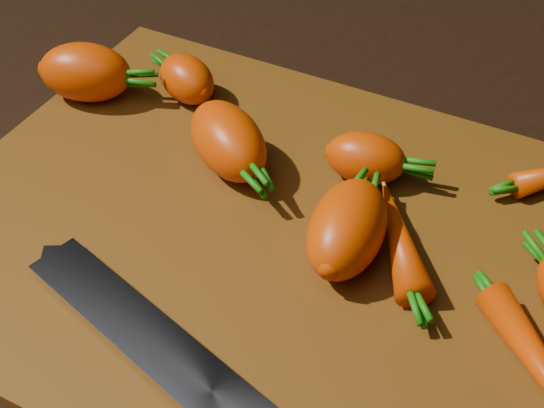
% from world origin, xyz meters
% --- Properties ---
extents(ground, '(2.00, 2.00, 0.01)m').
position_xyz_m(ground, '(0.00, 0.00, -0.01)').
color(ground, black).
extents(cutting_board, '(0.50, 0.40, 0.01)m').
position_xyz_m(cutting_board, '(0.00, 0.00, 0.01)').
color(cutting_board, '#5F3409').
rests_on(cutting_board, ground).
extents(carrot_0, '(0.09, 0.08, 0.05)m').
position_xyz_m(carrot_0, '(-0.22, 0.08, 0.04)').
color(carrot_0, '#EA4000').
rests_on(carrot_0, cutting_board).
extents(carrot_1, '(0.07, 0.06, 0.04)m').
position_xyz_m(carrot_1, '(-0.14, 0.12, 0.03)').
color(carrot_1, '#EA4000').
rests_on(carrot_1, cutting_board).
extents(carrot_2, '(0.10, 0.09, 0.05)m').
position_xyz_m(carrot_2, '(-0.06, 0.05, 0.04)').
color(carrot_2, '#EA4000').
rests_on(carrot_2, cutting_board).
extents(carrot_3, '(0.06, 0.10, 0.05)m').
position_xyz_m(carrot_3, '(0.06, 0.00, 0.04)').
color(carrot_3, '#EA4000').
rests_on(carrot_3, cutting_board).
extents(carrot_4, '(0.07, 0.05, 0.04)m').
position_xyz_m(carrot_4, '(0.04, 0.09, 0.03)').
color(carrot_4, '#EA4000').
rests_on(carrot_4, cutting_board).
extents(carrot_8, '(0.08, 0.11, 0.03)m').
position_xyz_m(carrot_8, '(0.09, 0.02, 0.03)').
color(carrot_8, '#EA4000').
rests_on(carrot_8, cutting_board).
extents(knife, '(0.33, 0.12, 0.02)m').
position_xyz_m(knife, '(-0.00, -0.13, 0.02)').
color(knife, gray).
rests_on(knife, cutting_board).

